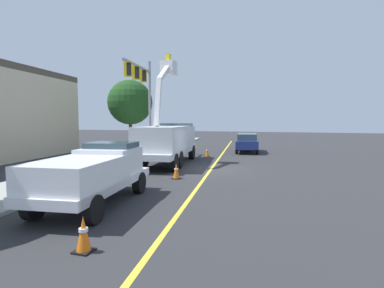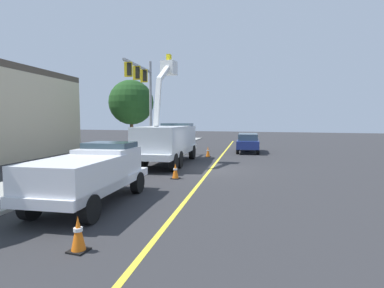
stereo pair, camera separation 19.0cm
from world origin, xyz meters
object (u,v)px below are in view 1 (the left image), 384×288
Objects in this scene: service_pickup_truck at (93,173)px; utility_bucket_truck at (168,140)px; traffic_cone_leading at (83,234)px; traffic_cone_mid_rear at (207,152)px; passing_minivan at (247,142)px; traffic_cone_mid_front at (176,171)px; traffic_signal_mast at (143,88)px.

utility_bucket_truck is at bearing 8.66° from service_pickup_truck.
traffic_cone_mid_rear is at bearing 7.13° from traffic_cone_leading.
traffic_cone_mid_rear is at bearing 0.26° from service_pickup_truck.
service_pickup_truck is at bearing -179.74° from traffic_cone_mid_rear.
passing_minivan is 6.22× the size of traffic_cone_leading.
traffic_cone_leading is 8.56m from traffic_cone_mid_front.
passing_minivan reaches higher than traffic_cone_leading.
traffic_cone_mid_rear is (17.65, 2.21, 0.02)m from traffic_cone_leading.
service_pickup_truck reaches higher than traffic_cone_mid_rear.
traffic_cone_mid_front is (8.48, 1.19, -0.02)m from traffic_cone_leading.
passing_minivan is 6.48× the size of traffic_cone_mid_front.
passing_minivan is 22.30m from traffic_cone_leading.
traffic_signal_mast is (-1.55, 4.83, 5.00)m from traffic_cone_mid_rear.
traffic_signal_mast is at bearing 49.02° from utility_bucket_truck.
traffic_cone_mid_front is (-4.68, -2.46, -1.24)m from utility_bucket_truck.
utility_bucket_truck is 13.71m from traffic_cone_leading.
service_pickup_truck is at bearing 33.53° from traffic_cone_leading.
utility_bucket_truck reaches higher than service_pickup_truck.
traffic_signal_mast is (7.62, 5.85, 5.04)m from traffic_cone_mid_front.
passing_minivan is (19.05, -2.36, -0.15)m from service_pickup_truck.
traffic_cone_mid_front is 0.91× the size of traffic_cone_mid_rear.
traffic_cone_mid_rear is (9.17, 1.02, 0.04)m from traffic_cone_mid_front.
utility_bucket_truck is 10.93× the size of traffic_cone_mid_front.
traffic_cone_mid_rear is at bearing 152.43° from passing_minivan.
traffic_cone_mid_rear is (14.41, 0.07, -0.70)m from service_pickup_truck.
passing_minivan is at bearing -7.05° from service_pickup_truck.
service_pickup_truck reaches higher than passing_minivan.
service_pickup_truck is 6.89× the size of traffic_cone_mid_rear.
passing_minivan is at bearing -5.81° from traffic_cone_mid_front.
traffic_signal_mast reaches higher than service_pickup_truck.
passing_minivan is at bearing -27.57° from traffic_cone_mid_rear.
traffic_cone_mid_front is at bearing -152.26° from utility_bucket_truck.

